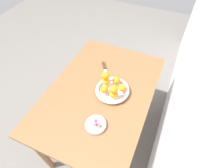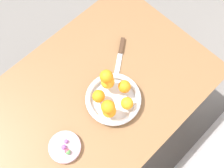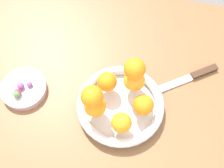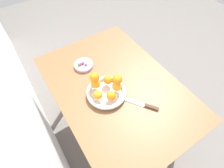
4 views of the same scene
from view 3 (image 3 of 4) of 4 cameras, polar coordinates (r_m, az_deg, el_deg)
The scene contains 16 objects.
ground_plane at distance 1.57m, azimuth 0.76°, elevation -11.94°, with size 6.00×6.00×0.00m, color slate.
dining_table at distance 0.95m, azimuth 1.22°, elevation -1.79°, with size 1.10×0.76×0.74m.
fruit_bowl at distance 0.82m, azimuth 1.71°, elevation -4.31°, with size 0.25×0.25×0.04m.
candy_dish at distance 0.89m, azimuth -17.47°, elevation -0.88°, with size 0.14×0.14×0.02m, color #B28C99.
orange_0 at distance 0.77m, azimuth 6.39°, elevation -4.25°, with size 0.06×0.06×0.06m, color orange.
orange_1 at distance 0.80m, azimuth 4.56°, elevation 0.72°, with size 0.06×0.06×0.06m, color orange.
orange_2 at distance 0.79m, azimuth -1.03°, elevation 0.46°, with size 0.06×0.06×0.06m, color orange.
orange_3 at distance 0.76m, azimuth -3.43°, elevation -4.52°, with size 0.06×0.06×0.06m, color orange.
orange_4 at distance 0.75m, azimuth 1.93°, elevation -7.88°, with size 0.06×0.06×0.06m, color orange.
orange_5 at distance 0.71m, azimuth -4.07°, elevation -2.55°, with size 0.06×0.06×0.06m, color orange.
orange_6 at distance 0.74m, azimuth 4.62°, elevation 3.10°, with size 0.06×0.06×0.06m, color orange.
candy_ball_0 at distance 0.86m, azimuth -18.81°, elevation -1.94°, with size 0.02×0.02×0.02m, color #4C9947.
candy_ball_1 at distance 0.87m, azimuth -18.10°, elevation -0.36°, with size 0.02×0.02×0.02m, color #8C4C99.
candy_ball_2 at distance 0.87m, azimuth -16.43°, elevation -0.04°, with size 0.02×0.02×0.02m, color #8C4C99.
candy_ball_3 at distance 0.87m, azimuth -18.70°, elevation -1.65°, with size 0.02×0.02×0.02m, color #C6384C.
knife at distance 0.90m, azimuth 14.96°, elevation 1.06°, with size 0.22×0.17×0.01m.
Camera 3 is at (-0.07, 0.40, 1.51)m, focal length 45.00 mm.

